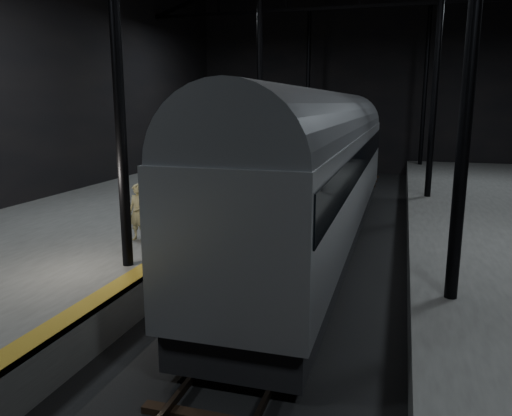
% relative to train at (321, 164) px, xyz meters
% --- Properties ---
extents(ground, '(44.00, 44.00, 0.00)m').
position_rel_train_xyz_m(ground, '(0.00, -2.42, -2.94)').
color(ground, black).
rests_on(ground, ground).
extents(platform_left, '(9.00, 43.80, 1.00)m').
position_rel_train_xyz_m(platform_left, '(-7.50, -2.42, -2.44)').
color(platform_left, '#4D4D4B').
rests_on(platform_left, ground).
extents(tactile_strip, '(0.50, 43.80, 0.01)m').
position_rel_train_xyz_m(tactile_strip, '(-3.25, -2.42, -1.94)').
color(tactile_strip, '#93671A').
rests_on(tactile_strip, platform_left).
extents(track, '(2.40, 43.00, 0.24)m').
position_rel_train_xyz_m(track, '(0.00, -2.42, -2.87)').
color(track, '#3F3328').
rests_on(track, ground).
extents(train, '(2.95, 19.72, 5.27)m').
position_rel_train_xyz_m(train, '(0.00, 0.00, 0.00)').
color(train, '#ACAFB5').
rests_on(train, ground).
extents(woman, '(0.65, 0.47, 1.69)m').
position_rel_train_xyz_m(woman, '(-4.68, -4.28, -1.10)').
color(woman, tan).
rests_on(woman, platform_left).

